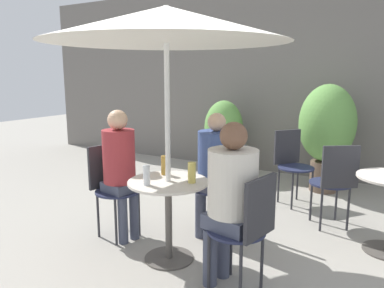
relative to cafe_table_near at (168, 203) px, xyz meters
The scene contains 17 objects.
ground_plane 0.52m from the cafe_table_near, 66.09° to the left, with size 20.00×20.00×0.00m, color #9E998E.
storefront_wall 3.48m from the cafe_table_near, 89.25° to the left, with size 10.00×0.06×3.00m.
cafe_table_near is the anchor object (origin of this frame).
bistro_chair_0 0.80m from the cafe_table_near, 11.32° to the right, with size 0.46×0.44×0.90m.
bistro_chair_1 0.80m from the cafe_table_near, 78.68° to the left, with size 0.44×0.46×0.90m.
bistro_chair_2 0.80m from the cafe_table_near, 168.68° to the left, with size 0.46×0.44×0.90m.
bistro_chair_4 2.05m from the cafe_table_near, 75.91° to the left, with size 0.50×0.49×0.90m.
bistro_chair_5 1.77m from the cafe_table_near, 51.06° to the left, with size 0.49×0.49×0.90m.
seated_person_0 0.69m from the cafe_table_near, 11.32° to the right, with size 0.41×0.37×1.26m.
seated_person_1 0.68m from the cafe_table_near, 78.68° to the left, with size 0.37×0.40×1.23m.
seated_person_2 0.69m from the cafe_table_near, 168.68° to the left, with size 0.34×0.31×1.26m.
beer_glass_0 0.35m from the cafe_table_near, 16.29° to the left, with size 0.07×0.07×0.17m.
beer_glass_1 0.35m from the cafe_table_near, 132.77° to the left, with size 0.06×0.06×0.17m.
beer_glass_2 0.35m from the cafe_table_near, 113.86° to the right, with size 0.06×0.06×0.16m.
potted_plant_0 2.86m from the cafe_table_near, 105.98° to the left, with size 0.60×0.60×1.18m.
potted_plant_1 2.82m from the cafe_table_near, 73.97° to the left, with size 0.74×0.74×1.46m.
umbrella 1.46m from the cafe_table_near, 29.74° to the right, with size 1.95×1.95×2.11m.
Camera 1 is at (1.65, -2.62, 1.60)m, focal length 35.00 mm.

